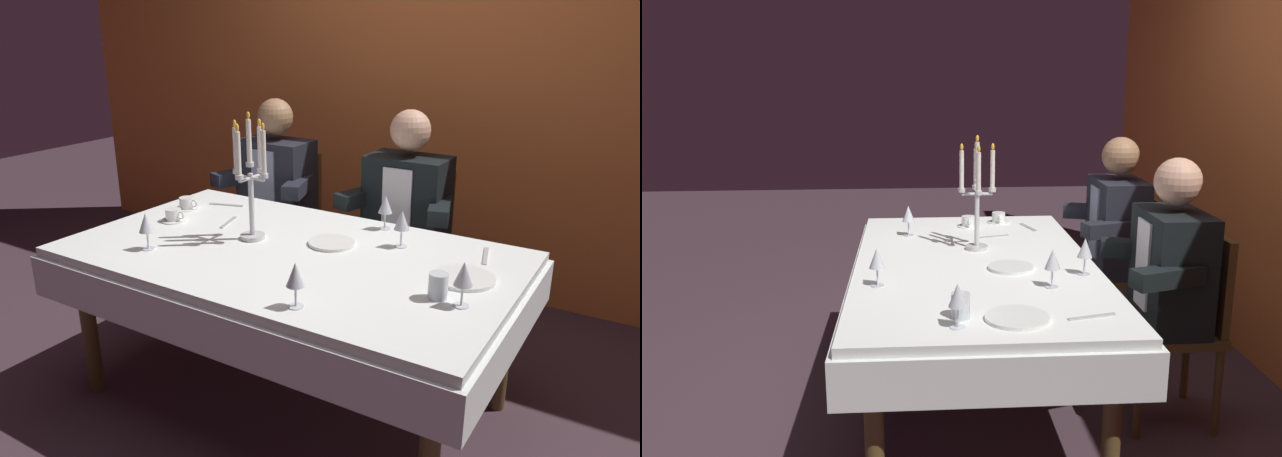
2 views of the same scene
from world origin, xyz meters
TOP-DOWN VIEW (x-y plane):
  - ground_plane at (0.00, 0.00)m, footprint 12.00×12.00m
  - back_wall at (0.00, 1.66)m, footprint 6.00×0.12m
  - dining_table at (0.00, 0.00)m, footprint 1.94×1.14m
  - candelabra at (-0.22, 0.03)m, footprint 0.19×0.19m
  - dinner_plate_0 at (0.73, 0.09)m, footprint 0.24×0.24m
  - dinner_plate_1 at (0.12, 0.15)m, footprint 0.21×0.21m
  - wine_glass_0 at (-0.52, -0.31)m, footprint 0.07×0.07m
  - wine_glass_1 at (0.32, -0.43)m, footprint 0.07×0.07m
  - wine_glass_2 at (0.80, -0.13)m, footprint 0.07×0.07m
  - wine_glass_3 at (0.39, 0.29)m, footprint 0.07×0.07m
  - wine_glass_4 at (0.22, 0.46)m, footprint 0.07×0.07m
  - water_tumbler_0 at (0.71, -0.11)m, footprint 0.07×0.07m
  - coffee_cup_0 at (-0.70, 0.03)m, footprint 0.13×0.12m
  - coffee_cup_1 at (-0.78, 0.21)m, footprint 0.13×0.12m
  - knife_0 at (-0.65, 0.36)m, footprint 0.19×0.07m
  - spoon_1 at (-0.45, 0.14)m, footprint 0.06×0.17m
  - knife_2 at (0.73, 0.36)m, footprint 0.06×0.19m
  - seated_diner_0 at (-0.70, 0.89)m, footprint 0.63×0.48m
  - seated_diner_1 at (0.15, 0.89)m, footprint 0.63×0.48m

SIDE VIEW (x-z plane):
  - ground_plane at x=0.00m, z-range 0.00..0.00m
  - dining_table at x=0.00m, z-range 0.25..0.99m
  - seated_diner_0 at x=-0.70m, z-range 0.12..1.36m
  - seated_diner_1 at x=0.15m, z-range 0.12..1.36m
  - knife_0 at x=-0.65m, z-range 0.74..0.75m
  - spoon_1 at x=-0.45m, z-range 0.74..0.75m
  - knife_2 at x=0.73m, z-range 0.74..0.75m
  - dinner_plate_0 at x=0.73m, z-range 0.74..0.75m
  - dinner_plate_1 at x=0.12m, z-range 0.74..0.75m
  - coffee_cup_0 at x=-0.70m, z-range 0.74..0.80m
  - coffee_cup_1 at x=-0.78m, z-range 0.74..0.80m
  - water_tumbler_0 at x=0.71m, z-range 0.74..0.83m
  - wine_glass_0 at x=-0.52m, z-range 0.77..0.94m
  - wine_glass_1 at x=0.32m, z-range 0.77..0.94m
  - wine_glass_4 at x=0.22m, z-range 0.77..0.94m
  - wine_glass_2 at x=0.80m, z-range 0.77..0.94m
  - wine_glass_3 at x=0.39m, z-range 0.77..0.94m
  - candelabra at x=-0.22m, z-range 0.72..1.29m
  - back_wall at x=0.00m, z-range 0.00..2.70m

